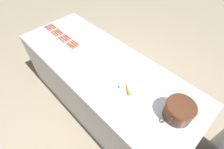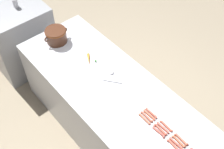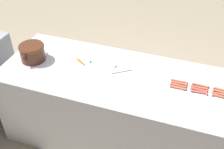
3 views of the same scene
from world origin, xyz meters
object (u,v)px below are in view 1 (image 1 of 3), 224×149
at_px(hot_dog_12, 47,28).
at_px(hot_dog_7, 74,44).
at_px(hot_dog_2, 68,37).
at_px(carrot, 127,88).
at_px(hot_dog_10, 64,39).
at_px(hot_dog_11, 72,45).
at_px(bean_pot, 179,110).
at_px(hot_dog_3, 76,42).
at_px(hot_dog_13, 54,34).
at_px(hot_dog_6, 66,38).
at_px(hot_dog_9, 56,33).
at_px(serving_spoon, 101,73).
at_px(hot_dog_1, 60,31).
at_px(hot_dog_15, 70,46).
at_px(hot_dog_4, 52,27).
at_px(hot_dog_14, 61,40).
at_px(hot_dog_8, 49,27).
at_px(hot_dog_0, 54,26).
at_px(hot_dog_5, 58,32).

bearing_deg(hot_dog_12, hot_dog_7, 96.80).
distance_m(hot_dog_2, hot_dog_12, 0.40).
bearing_deg(carrot, hot_dog_10, -90.40).
bearing_deg(hot_dog_11, bean_pot, 93.65).
bearing_deg(hot_dog_3, hot_dog_13, -74.61).
relative_size(hot_dog_6, hot_dog_10, 1.00).
xyz_separation_m(hot_dog_6, hot_dog_9, (0.04, -0.20, 0.00)).
bearing_deg(hot_dog_2, hot_dog_7, 80.67).
relative_size(hot_dog_6, hot_dog_13, 1.00).
relative_size(bean_pot, serving_spoon, 1.38).
xyz_separation_m(hot_dog_1, hot_dog_15, (0.10, 0.38, 0.00)).
bearing_deg(serving_spoon, hot_dog_15, -92.07).
relative_size(hot_dog_4, hot_dog_14, 1.00).
relative_size(hot_dog_1, hot_dog_6, 1.00).
distance_m(hot_dog_14, bean_pot, 1.73).
height_order(hot_dog_8, hot_dog_11, same).
bearing_deg(hot_dog_15, hot_dog_8, -93.12).
xyz_separation_m(hot_dog_0, bean_pot, (-0.03, 2.09, 0.09)).
bearing_deg(bean_pot, hot_dog_2, -89.02).
xyz_separation_m(hot_dog_10, carrot, (0.01, 1.19, 0.00)).
distance_m(hot_dog_4, hot_dog_14, 0.39).
xyz_separation_m(hot_dog_9, serving_spoon, (0.05, 1.03, -0.00)).
bearing_deg(hot_dog_10, hot_dog_15, 79.98).
bearing_deg(hot_dog_6, hot_dog_1, -98.55).
height_order(hot_dog_2, hot_dog_5, same).
height_order(hot_dog_0, hot_dog_14, same).
height_order(hot_dog_4, hot_dog_8, same).
xyz_separation_m(hot_dog_8, hot_dog_9, (0.00, 0.19, 0.00)).
distance_m(hot_dog_9, hot_dog_11, 0.39).
height_order(hot_dog_4, hot_dog_7, same).
distance_m(hot_dog_3, hot_dog_12, 0.58).
bearing_deg(hot_dog_3, hot_dog_10, -70.12).
bearing_deg(carrot, hot_dog_6, -92.02).
distance_m(hot_dog_6, hot_dog_11, 0.19).
height_order(hot_dog_0, hot_dog_15, same).
height_order(hot_dog_8, hot_dog_9, same).
bearing_deg(hot_dog_9, hot_dog_7, 95.52).
bearing_deg(hot_dog_14, serving_spoon, 88.58).
relative_size(hot_dog_12, hot_dog_13, 1.00).
xyz_separation_m(hot_dog_3, hot_dog_9, (0.07, -0.38, 0.00)).
relative_size(hot_dog_0, hot_dog_3, 1.00).
bearing_deg(hot_dog_3, carrot, 85.67).
bearing_deg(hot_dog_6, hot_dog_8, -84.76).
bearing_deg(hot_dog_1, carrot, 87.06).
bearing_deg(hot_dog_3, hot_dog_0, -89.88).
height_order(hot_dog_3, hot_dog_8, same).
xyz_separation_m(hot_dog_4, hot_dog_14, (0.07, 0.38, 0.00)).
height_order(hot_dog_0, hot_dog_12, same).
height_order(hot_dog_2, hot_dog_9, same).
bearing_deg(hot_dog_7, carrot, 87.60).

